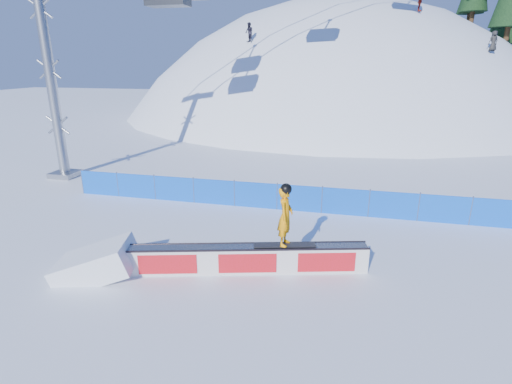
# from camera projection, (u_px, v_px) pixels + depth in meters

# --- Properties ---
(ground) EXTENTS (160.00, 160.00, 0.00)m
(ground) POSITION_uv_depth(u_px,v_px,m) (282.00, 256.00, 13.75)
(ground) COLOR white
(ground) RESTS_ON ground
(snow_hill) EXTENTS (64.00, 64.00, 64.00)m
(snow_hill) POSITION_uv_depth(u_px,v_px,m) (328.00, 237.00, 58.18)
(snow_hill) COLOR white
(snow_hill) RESTS_ON ground
(safety_fence) EXTENTS (22.05, 0.05, 1.30)m
(safety_fence) POSITION_uv_depth(u_px,v_px,m) (299.00, 198.00, 17.72)
(safety_fence) COLOR blue
(safety_fence) RESTS_ON ground
(rail_box) EXTENTS (7.48, 2.48, 0.91)m
(rail_box) POSITION_uv_depth(u_px,v_px,m) (247.00, 259.00, 12.59)
(rail_box) COLOR silver
(rail_box) RESTS_ON ground
(snow_ramp) EXTENTS (2.80, 2.14, 1.55)m
(snow_ramp) POSITION_uv_depth(u_px,v_px,m) (97.00, 274.00, 12.60)
(snow_ramp) COLOR white
(snow_ramp) RESTS_ON ground
(snowboarder) EXTENTS (1.96, 0.84, 2.03)m
(snowboarder) POSITION_uv_depth(u_px,v_px,m) (285.00, 216.00, 12.17)
(snowboarder) COLOR black
(snowboarder) RESTS_ON rail_box
(distant_skiers) EXTENTS (21.74, 12.04, 7.75)m
(distant_skiers) POSITION_uv_depth(u_px,v_px,m) (355.00, 11.00, 37.95)
(distant_skiers) COLOR black
(distant_skiers) RESTS_ON ground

